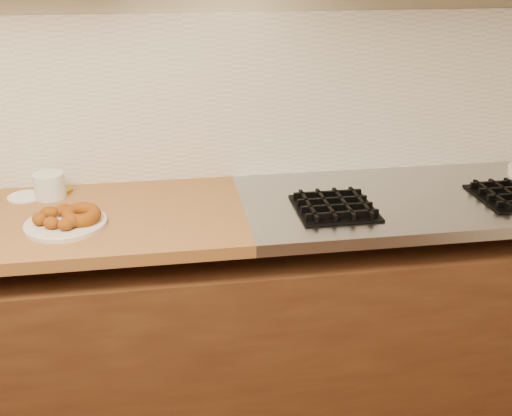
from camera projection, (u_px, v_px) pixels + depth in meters
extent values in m
cube|color=#C1B597|center=(85.00, 59.00, 2.06)|extent=(4.00, 0.02, 2.70)
cube|color=#56331A|center=(106.00, 344.00, 2.16)|extent=(3.60, 0.60, 0.77)
cube|color=#9EA0A5|center=(423.00, 199.00, 2.13)|extent=(1.30, 0.62, 0.04)
cube|color=beige|center=(90.00, 103.00, 2.11)|extent=(3.60, 0.02, 0.60)
cube|color=black|center=(334.00, 208.00, 2.00)|extent=(0.26, 0.26, 0.01)
cube|color=black|center=(308.00, 206.00, 1.98)|extent=(0.01, 0.24, 0.02)
cube|color=black|center=(342.00, 215.00, 1.91)|extent=(0.24, 0.01, 0.02)
cube|color=black|center=(326.00, 205.00, 1.99)|extent=(0.01, 0.24, 0.02)
cube|color=black|center=(337.00, 207.00, 1.96)|extent=(0.24, 0.01, 0.02)
cube|color=black|center=(343.00, 203.00, 2.00)|extent=(0.01, 0.24, 0.02)
cube|color=black|center=(332.00, 201.00, 2.02)|extent=(0.24, 0.01, 0.02)
cube|color=black|center=(361.00, 202.00, 2.00)|extent=(0.01, 0.24, 0.02)
cube|color=black|center=(327.00, 194.00, 2.07)|extent=(0.24, 0.01, 0.02)
cube|color=black|center=(491.00, 194.00, 2.07)|extent=(0.01, 0.24, 0.02)
cube|color=black|center=(507.00, 193.00, 2.08)|extent=(0.01, 0.24, 0.02)
cube|color=black|center=(511.00, 190.00, 2.11)|extent=(0.24, 0.01, 0.02)
cube|color=black|center=(502.00, 184.00, 2.17)|extent=(0.24, 0.01, 0.02)
cylinder|color=beige|center=(66.00, 224.00, 1.87)|extent=(0.25, 0.25, 0.01)
torus|color=#893A01|center=(81.00, 215.00, 1.87)|extent=(0.17, 0.17, 0.05)
ellipsoid|color=#893A01|center=(49.00, 212.00, 1.89)|extent=(0.06, 0.05, 0.04)
ellipsoid|color=#893A01|center=(40.00, 219.00, 1.84)|extent=(0.06, 0.06, 0.04)
ellipsoid|color=#893A01|center=(51.00, 223.00, 1.82)|extent=(0.07, 0.06, 0.04)
ellipsoid|color=#893A01|center=(66.00, 224.00, 1.81)|extent=(0.06, 0.06, 0.04)
ellipsoid|color=#893A01|center=(63.00, 210.00, 1.91)|extent=(0.06, 0.07, 0.04)
ellipsoid|color=#893A01|center=(70.00, 221.00, 1.82)|extent=(0.07, 0.07, 0.04)
cylinder|color=silver|center=(49.00, 186.00, 2.08)|extent=(0.13, 0.13, 0.09)
cylinder|color=white|center=(25.00, 197.00, 2.09)|extent=(0.14, 0.14, 0.01)
cylinder|color=#A68223|center=(62.00, 190.00, 2.14)|extent=(0.09, 0.09, 0.01)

